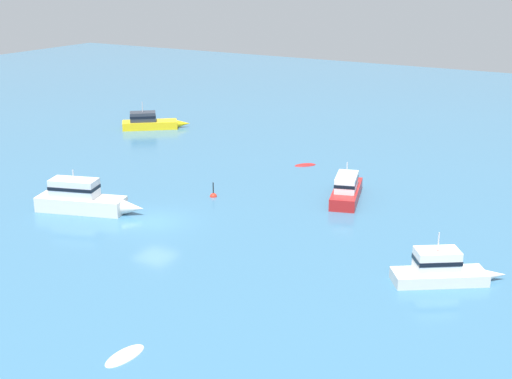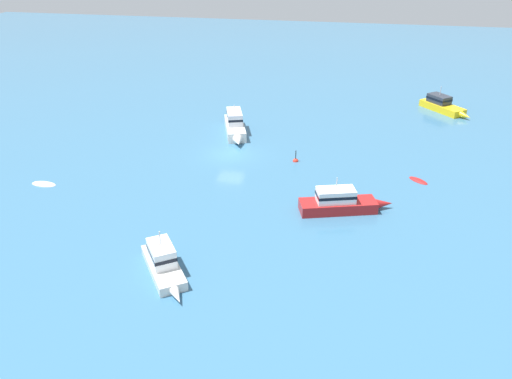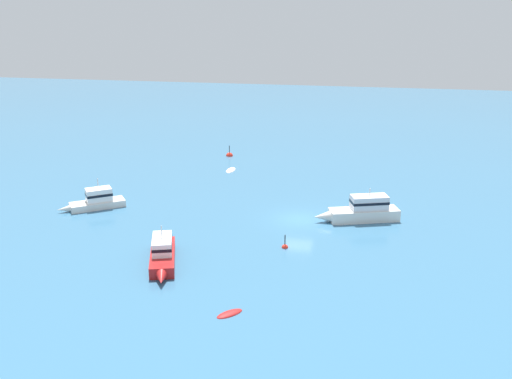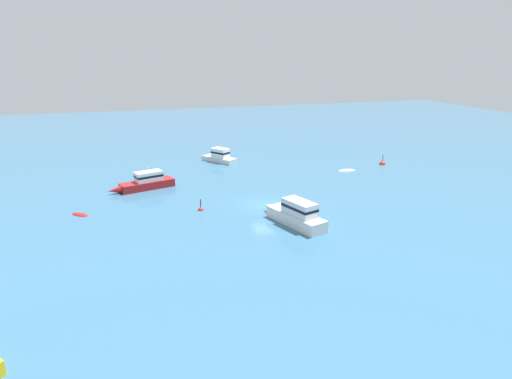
# 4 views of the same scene
# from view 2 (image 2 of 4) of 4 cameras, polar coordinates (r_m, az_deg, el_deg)

# --- Properties ---
(ground_plane) EXTENTS (160.00, 160.00, 0.00)m
(ground_plane) POSITION_cam_2_polar(r_m,az_deg,el_deg) (48.61, -2.95, 4.01)
(ground_plane) COLOR teal
(powerboat) EXTENTS (6.20, 5.45, 2.79)m
(powerboat) POSITION_cam_2_polar(r_m,az_deg,el_deg) (64.52, 20.39, 8.97)
(powerboat) COLOR yellow
(powerboat) RESTS_ON ground
(rib) EXTENTS (1.09, 2.29, 0.39)m
(rib) POSITION_cam_2_polar(r_m,az_deg,el_deg) (46.37, -22.90, 0.54)
(rib) COLOR white
(rib) RESTS_ON ground
(launch) EXTENTS (5.75, 4.50, 2.85)m
(launch) POSITION_cam_2_polar(r_m,az_deg,el_deg) (32.34, -10.47, -8.09)
(launch) COLOR silver
(launch) RESTS_ON ground
(motor_cruiser) EXTENTS (7.66, 3.70, 2.94)m
(motor_cruiser) POSITION_cam_2_polar(r_m,az_deg,el_deg) (53.44, -2.39, 7.29)
(motor_cruiser) COLOR silver
(motor_cruiser) RESTS_ON ground
(powerboat_1) EXTENTS (3.41, 7.31, 2.85)m
(powerboat_1) POSITION_cam_2_polar(r_m,az_deg,el_deg) (38.92, 9.53, -1.42)
(powerboat_1) COLOR #B21E1E
(powerboat_1) RESTS_ON ground
(rib_1) EXTENTS (1.83, 1.87, 0.33)m
(rib_1) POSITION_cam_2_polar(r_m,az_deg,el_deg) (45.53, 17.92, 0.94)
(rib_1) COLOR #B21E1E
(rib_1) RESTS_ON ground
(mooring_buoy) EXTENTS (0.53, 0.53, 1.35)m
(mooring_buoy) POSITION_cam_2_polar(r_m,az_deg,el_deg) (47.19, 4.51, 3.24)
(mooring_buoy) COLOR red
(mooring_buoy) RESTS_ON ground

